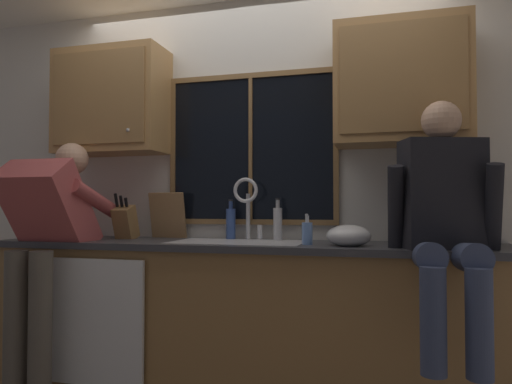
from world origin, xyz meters
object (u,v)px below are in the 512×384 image
(person_sitting_on_counter, at_px, (445,213))
(bottle_green_glass, at_px, (231,223))
(soap_dispenser, at_px, (307,233))
(cutting_board, at_px, (168,215))
(bottle_tall_clear, at_px, (278,223))
(mixing_bowl, at_px, (349,236))
(knife_block, at_px, (125,223))
(person_standing, at_px, (47,236))

(person_sitting_on_counter, relative_size, bottle_green_glass, 4.80)
(soap_dispenser, bearing_deg, cutting_board, 162.64)
(cutting_board, bearing_deg, bottle_tall_clear, -2.29)
(cutting_board, bearing_deg, mixing_bowl, -14.85)
(person_sitting_on_counter, height_order, knife_block, person_sitting_on_counter)
(soap_dispenser, xyz_separation_m, bottle_green_glass, (-0.56, 0.31, 0.04))
(person_sitting_on_counter, bearing_deg, soap_dispenser, 166.50)
(person_sitting_on_counter, bearing_deg, person_standing, -178.99)
(person_sitting_on_counter, height_order, bottle_green_glass, person_sitting_on_counter)
(soap_dispenser, height_order, bottle_green_glass, bottle_green_glass)
(knife_block, xyz_separation_m, bottle_tall_clear, (1.01, 0.13, 0.00))
(cutting_board, bearing_deg, knife_block, -144.75)
(mixing_bowl, relative_size, bottle_tall_clear, 0.90)
(person_sitting_on_counter, height_order, mixing_bowl, person_sitting_on_counter)
(bottle_green_glass, distance_m, bottle_tall_clear, 0.32)
(person_sitting_on_counter, distance_m, mixing_bowl, 0.52)
(knife_block, height_order, cutting_board, cutting_board)
(person_sitting_on_counter, distance_m, cutting_board, 1.79)
(soap_dispenser, distance_m, bottle_green_glass, 0.64)
(person_sitting_on_counter, xyz_separation_m, bottle_green_glass, (-1.27, 0.48, -0.08))
(mixing_bowl, xyz_separation_m, soap_dispenser, (-0.23, 0.01, 0.01))
(cutting_board, xyz_separation_m, bottle_tall_clear, (0.78, -0.03, -0.04))
(person_sitting_on_counter, height_order, bottle_tall_clear, person_sitting_on_counter)
(person_standing, height_order, soap_dispenser, person_standing)
(knife_block, relative_size, bottle_green_glass, 1.23)
(person_standing, xyz_separation_m, person_sitting_on_counter, (2.27, 0.04, 0.15))
(knife_block, relative_size, bottle_tall_clear, 1.19)
(knife_block, height_order, soap_dispenser, knife_block)
(mixing_bowl, distance_m, bottle_green_glass, 0.86)
(bottle_green_glass, height_order, bottle_tall_clear, bottle_tall_clear)
(knife_block, height_order, bottle_tall_clear, knife_block)
(mixing_bowl, relative_size, bottle_green_glass, 0.92)
(person_standing, xyz_separation_m, bottle_green_glass, (1.01, 0.52, 0.07))
(person_standing, bearing_deg, mixing_bowl, 6.26)
(person_sitting_on_counter, distance_m, soap_dispenser, 0.74)
(bottle_tall_clear, bearing_deg, bottle_green_glass, 175.36)
(mixing_bowl, xyz_separation_m, bottle_green_glass, (-0.79, 0.33, 0.05))
(cutting_board, distance_m, mixing_bowl, 1.29)
(bottle_green_glass, bearing_deg, person_standing, -152.54)
(person_standing, xyz_separation_m, cutting_board, (0.55, 0.53, 0.12))
(cutting_board, bearing_deg, soap_dispenser, -17.36)
(person_standing, xyz_separation_m, knife_block, (0.32, 0.37, 0.07))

